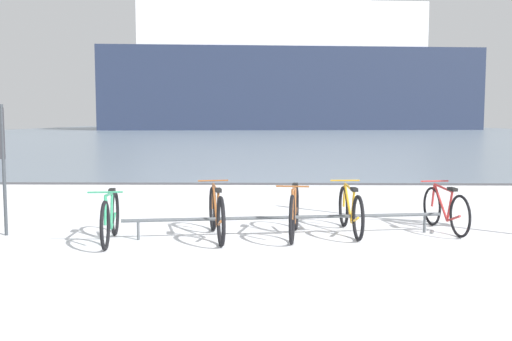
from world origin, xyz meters
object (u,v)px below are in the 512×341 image
(bicycle_3, at_px, (350,211))
(ferry_ship, at_px, (287,69))
(bicycle_4, at_px, (445,209))
(bicycle_2, at_px, (294,212))
(bicycle_0, at_px, (110,218))
(bicycle_1, at_px, (217,213))

(bicycle_3, xyz_separation_m, ferry_ship, (1.82, 80.75, 8.96))
(ferry_ship, bearing_deg, bicycle_4, -90.24)
(bicycle_2, relative_size, bicycle_4, 1.09)
(bicycle_2, relative_size, ferry_ship, 0.03)
(bicycle_4, bearing_deg, bicycle_0, -169.57)
(bicycle_0, relative_size, bicycle_3, 0.94)
(bicycle_1, height_order, bicycle_4, bicycle_1)
(bicycle_3, height_order, ferry_ship, ferry_ship)
(bicycle_2, height_order, ferry_ship, ferry_ship)
(bicycle_3, distance_m, ferry_ship, 81.27)
(bicycle_2, relative_size, bicycle_3, 0.99)
(bicycle_4, relative_size, ferry_ship, 0.03)
(ferry_ship, bearing_deg, bicycle_3, -91.29)
(bicycle_1, xyz_separation_m, bicycle_3, (1.99, 0.40, -0.02))
(bicycle_2, distance_m, ferry_ship, 81.56)
(bicycle_4, height_order, ferry_ship, ferry_ship)
(bicycle_3, xyz_separation_m, bicycle_4, (1.49, 0.20, -0.01))
(bicycle_2, xyz_separation_m, ferry_ship, (2.69, 81.03, 8.94))
(bicycle_3, height_order, bicycle_4, bicycle_3)
(bicycle_2, distance_m, bicycle_4, 2.40)
(bicycle_0, height_order, bicycle_2, bicycle_2)
(bicycle_3, bearing_deg, bicycle_2, -162.18)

